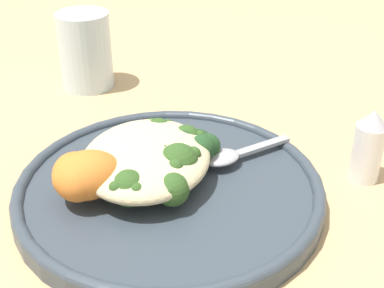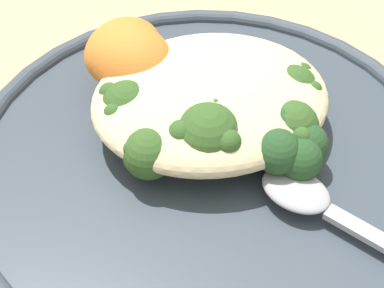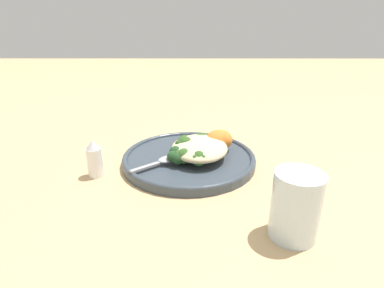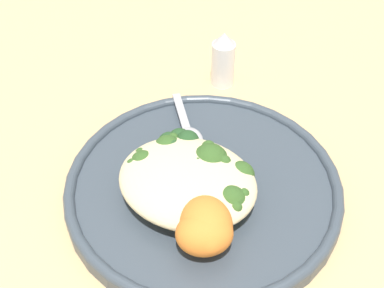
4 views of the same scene
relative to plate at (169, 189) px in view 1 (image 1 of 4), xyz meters
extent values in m
plane|color=tan|center=(-0.01, -0.01, -0.01)|extent=(4.00, 4.00, 0.00)
cylinder|color=#38424C|center=(0.00, 0.00, 0.00)|extent=(0.29, 0.29, 0.02)
torus|color=#38424C|center=(0.00, 0.00, 0.00)|extent=(0.29, 0.29, 0.01)
ellipsoid|color=beige|center=(0.01, 0.02, 0.03)|extent=(0.14, 0.12, 0.03)
ellipsoid|color=#8EB25B|center=(0.00, 0.03, 0.02)|extent=(0.08, 0.03, 0.02)
sphere|color=#335623|center=(-0.04, 0.03, 0.03)|extent=(0.03, 0.03, 0.03)
sphere|color=#335623|center=(-0.03, 0.04, 0.03)|extent=(0.01, 0.01, 0.01)
sphere|color=#335623|center=(-0.05, 0.04, 0.03)|extent=(0.01, 0.01, 0.01)
sphere|color=#335623|center=(-0.05, 0.02, 0.03)|extent=(0.01, 0.01, 0.01)
sphere|color=#335623|center=(-0.03, 0.02, 0.03)|extent=(0.01, 0.01, 0.01)
ellipsoid|color=#8EB25B|center=(-0.01, 0.02, 0.02)|extent=(0.06, 0.06, 0.02)
sphere|color=#335623|center=(-0.04, 0.00, 0.03)|extent=(0.03, 0.03, 0.03)
sphere|color=#335623|center=(-0.03, 0.00, 0.03)|extent=(0.01, 0.01, 0.01)
sphere|color=#335623|center=(-0.04, 0.00, 0.03)|extent=(0.01, 0.01, 0.01)
sphere|color=#335623|center=(-0.04, -0.01, 0.03)|extent=(0.01, 0.01, 0.01)
sphere|color=#335623|center=(-0.03, -0.01, 0.03)|extent=(0.01, 0.01, 0.01)
ellipsoid|color=#8EB25B|center=(0.00, 0.02, 0.02)|extent=(0.03, 0.07, 0.01)
sphere|color=#335623|center=(0.00, -0.01, 0.03)|extent=(0.04, 0.04, 0.04)
sphere|color=#335623|center=(0.00, 0.00, 0.04)|extent=(0.01, 0.01, 0.01)
sphere|color=#335623|center=(-0.02, -0.01, 0.04)|extent=(0.01, 0.01, 0.01)
sphere|color=#335623|center=(0.00, -0.02, 0.04)|extent=(0.01, 0.01, 0.01)
ellipsoid|color=#8EB25B|center=(0.02, 0.02, 0.02)|extent=(0.07, 0.07, 0.02)
sphere|color=#335623|center=(0.05, -0.01, 0.03)|extent=(0.03, 0.03, 0.03)
sphere|color=#335623|center=(0.05, 0.00, 0.03)|extent=(0.01, 0.01, 0.01)
sphere|color=#335623|center=(0.05, -0.02, 0.03)|extent=(0.01, 0.01, 0.01)
ellipsoid|color=#8EB25B|center=(0.03, 0.03, 0.02)|extent=(0.07, 0.03, 0.01)
sphere|color=#335623|center=(0.06, 0.02, 0.03)|extent=(0.03, 0.03, 0.03)
sphere|color=#335623|center=(0.07, 0.03, 0.03)|extent=(0.01, 0.01, 0.01)
sphere|color=#335623|center=(0.05, 0.03, 0.03)|extent=(0.01, 0.01, 0.01)
sphere|color=#335623|center=(0.05, 0.01, 0.03)|extent=(0.01, 0.01, 0.01)
sphere|color=#335623|center=(0.07, 0.01, 0.03)|extent=(0.01, 0.01, 0.01)
ellipsoid|color=orange|center=(-0.03, 0.07, 0.03)|extent=(0.07, 0.08, 0.04)
ellipsoid|color=orange|center=(-0.04, 0.07, 0.03)|extent=(0.07, 0.06, 0.04)
sphere|color=#234723|center=(0.05, -0.02, 0.02)|extent=(0.03, 0.03, 0.03)
sphere|color=#234723|center=(0.04, -0.01, 0.03)|extent=(0.03, 0.03, 0.03)
sphere|color=#234723|center=(0.03, -0.02, 0.02)|extent=(0.03, 0.03, 0.03)
sphere|color=#234723|center=(0.03, -0.03, 0.03)|extent=(0.03, 0.03, 0.03)
sphere|color=#234723|center=(0.04, -0.03, 0.02)|extent=(0.03, 0.03, 0.03)
cube|color=#A3A3A8|center=(0.07, -0.08, 0.01)|extent=(0.05, 0.05, 0.00)
ellipsoid|color=#A3A3A8|center=(0.04, -0.04, 0.02)|extent=(0.05, 0.05, 0.01)
cylinder|color=silver|center=(0.24, 0.15, 0.04)|extent=(0.07, 0.07, 0.10)
cylinder|color=white|center=(0.06, -0.19, 0.02)|extent=(0.03, 0.03, 0.06)
cone|color=#B2B2B7|center=(0.06, -0.19, 0.06)|extent=(0.03, 0.03, 0.02)
camera|label=1|loc=(-0.40, -0.08, 0.29)|focal=50.00mm
camera|label=2|loc=(-0.07, -0.25, 0.28)|focal=60.00mm
camera|label=3|loc=(0.59, 0.01, 0.28)|focal=28.00mm
camera|label=4|loc=(-0.15, 0.34, 0.42)|focal=50.00mm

